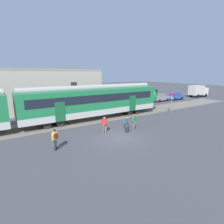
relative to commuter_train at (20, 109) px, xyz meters
name	(u,v)px	position (x,y,z in m)	size (l,w,h in m)	color
ground_plane	(120,137)	(7.15, -7.29, -2.25)	(160.00, 160.00, 0.00)	#424247
commuter_train	(20,109)	(0.00, 0.00, 0.00)	(38.05, 3.07, 4.73)	#B7B7B2
pedestrian_yellow	(55,138)	(1.48, -6.81, -1.26)	(0.53, 0.71, 1.67)	#28282D
pedestrian_red	(105,123)	(6.63, -5.52, -1.26)	(0.69, 0.50, 1.67)	#6B6051
pedestrian_navy	(126,123)	(8.44, -6.61, -1.26)	(0.50, 0.68, 1.67)	#28282D
pedestrian_green	(134,120)	(9.80, -6.11, -1.26)	(0.53, 0.71, 1.67)	#6B6051
parked_car_black	(144,100)	(21.28, 4.44, -1.47)	(4.06, 1.88, 1.54)	black
parked_car_grey	(161,98)	(26.51, 5.00, -1.47)	(4.05, 1.86, 1.54)	gray
parked_car_blue	(175,96)	(30.84, 4.68, -1.47)	(4.06, 1.87, 1.54)	#284799
box_truck	(198,91)	(39.25, 4.50, -0.68)	(5.35, 2.34, 2.82)	beige
crossing_signal	(172,99)	(19.34, -3.33, -0.24)	(0.96, 0.21, 3.00)	gray
background_building	(41,90)	(3.84, 8.53, 0.95)	(18.37, 5.00, 9.20)	#B2A899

